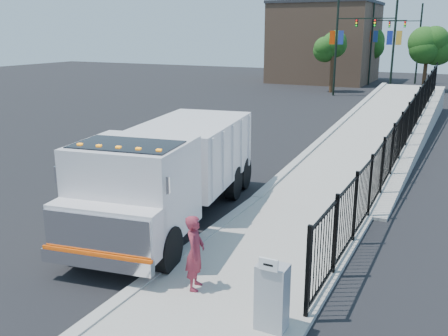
% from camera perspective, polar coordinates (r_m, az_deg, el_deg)
% --- Properties ---
extents(ground, '(120.00, 120.00, 0.00)m').
position_cam_1_polar(ground, '(12.94, -3.27, -9.04)').
color(ground, black).
rests_on(ground, ground).
extents(sidewalk, '(3.55, 12.00, 0.12)m').
position_cam_1_polar(sidewalk, '(10.54, 0.57, -14.74)').
color(sidewalk, '#9E998E').
rests_on(sidewalk, ground).
extents(curb, '(0.30, 12.00, 0.16)m').
position_cam_1_polar(curb, '(11.40, -8.37, -12.33)').
color(curb, '#ADAAA3').
rests_on(curb, ground).
extents(ramp, '(3.95, 24.06, 3.19)m').
position_cam_1_polar(ramp, '(27.01, 17.96, 3.24)').
color(ramp, '#9E998E').
rests_on(ramp, ground).
extents(iron_fence, '(0.10, 28.00, 1.80)m').
position_cam_1_polar(iron_fence, '(22.76, 20.08, 3.20)').
color(iron_fence, black).
rests_on(iron_fence, ground).
extents(truck, '(3.96, 8.67, 2.86)m').
position_cam_1_polar(truck, '(14.12, -6.30, -0.05)').
color(truck, black).
rests_on(truck, ground).
extents(worker, '(0.53, 0.67, 1.61)m').
position_cam_1_polar(worker, '(10.47, -3.32, -9.62)').
color(worker, maroon).
rests_on(worker, sidewalk).
extents(utility_cabinet, '(0.55, 0.40, 1.25)m').
position_cam_1_polar(utility_cabinet, '(9.28, 5.51, -14.46)').
color(utility_cabinet, gray).
rests_on(utility_cabinet, sidewalk).
extents(arrow_sign, '(0.35, 0.04, 0.22)m').
position_cam_1_polar(arrow_sign, '(8.75, 5.10, -10.94)').
color(arrow_sign, white).
rests_on(arrow_sign, utility_cabinet).
extents(light_pole_0, '(3.77, 0.22, 8.00)m').
position_cam_1_polar(light_pole_0, '(43.65, 13.10, 13.75)').
color(light_pole_0, black).
rests_on(light_pole_0, ground).
extents(light_pole_1, '(3.77, 0.22, 8.00)m').
position_cam_1_polar(light_pole_1, '(43.21, 18.42, 13.36)').
color(light_pole_1, black).
rests_on(light_pole_1, ground).
extents(light_pole_2, '(3.77, 0.22, 8.00)m').
position_cam_1_polar(light_pole_2, '(53.41, 16.84, 13.74)').
color(light_pole_2, black).
rests_on(light_pole_2, ground).
extents(light_pole_3, '(3.78, 0.22, 8.00)m').
position_cam_1_polar(light_pole_3, '(56.12, 21.09, 13.43)').
color(light_pole_3, black).
rests_on(light_pole_3, ground).
extents(tree_0, '(2.33, 2.33, 5.17)m').
position_cam_1_polar(tree_0, '(45.96, 12.39, 13.30)').
color(tree_0, '#382314').
rests_on(tree_0, ground).
extents(tree_1, '(2.80, 2.80, 5.40)m').
position_cam_1_polar(tree_1, '(49.40, 22.25, 12.70)').
color(tree_1, '#382314').
rests_on(tree_1, ground).
extents(tree_2, '(3.17, 3.17, 5.59)m').
position_cam_1_polar(tree_2, '(58.45, 16.30, 13.48)').
color(tree_2, '#382314').
rests_on(tree_2, ground).
extents(building, '(10.00, 10.00, 8.00)m').
position_cam_1_polar(building, '(56.23, 11.46, 13.76)').
color(building, '#8C664C').
rests_on(building, ground).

